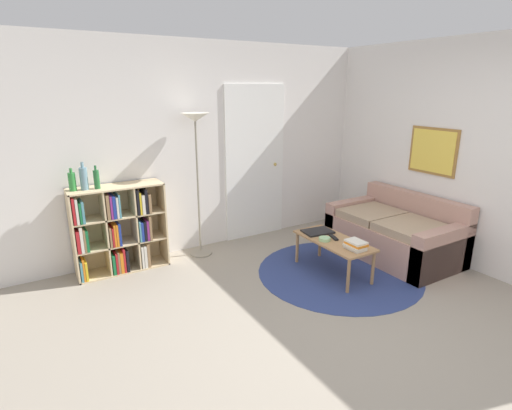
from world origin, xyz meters
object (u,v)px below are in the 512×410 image
object	(u,v)px
floor_lamp	(196,135)
bottle_right	(97,179)
bookshelf	(117,229)
bottle_middle	(84,178)
laptop	(318,231)
bowl	(325,239)
bottle_left	(72,181)
couch	(396,234)
coffee_table	(334,244)

from	to	relation	value
floor_lamp	bottle_right	distance (m)	1.21
bookshelf	bottle_middle	size ratio (longest dim) A/B	3.43
bottle_middle	bottle_right	size ratio (longest dim) A/B	1.18
laptop	bookshelf	bearing A→B (deg)	152.86
floor_lamp	bottle_middle	bearing A→B (deg)	177.71
bottle_middle	bowl	bearing A→B (deg)	-29.93
bowl	bottle_right	xyz separation A→B (m)	(-2.12, 1.27, 0.69)
laptop	bottle_left	world-z (taller)	bottle_left
floor_lamp	bottle_middle	world-z (taller)	floor_lamp
floor_lamp	couch	distance (m)	2.77
bookshelf	floor_lamp	distance (m)	1.40
bookshelf	bottle_left	size ratio (longest dim) A/B	4.19
floor_lamp	bowl	size ratio (longest dim) A/B	13.54
bookshelf	bowl	xyz separation A→B (m)	(1.95, -1.30, -0.08)
bookshelf	bottle_left	bearing A→B (deg)	179.15
floor_lamp	bottle_right	size ratio (longest dim) A/B	7.02
bowl	bookshelf	bearing A→B (deg)	146.46
couch	coffee_table	distance (m)	1.05
laptop	bowl	distance (m)	0.26
bookshelf	laptop	size ratio (longest dim) A/B	2.77
bowl	bottle_middle	bearing A→B (deg)	150.07
laptop	bottle_middle	world-z (taller)	bottle_middle
bottle_middle	floor_lamp	bearing A→B (deg)	-2.29
coffee_table	couch	bearing A→B (deg)	-0.04
bowl	laptop	bearing A→B (deg)	67.68
bookshelf	floor_lamp	bearing A→B (deg)	-3.30
bottle_middle	laptop	bearing A→B (deg)	-24.10
coffee_table	bottle_left	distance (m)	2.90
bowl	bottle_right	bearing A→B (deg)	149.11
laptop	bottle_middle	xyz separation A→B (m)	(-2.34, 1.05, 0.71)
couch	coffee_table	world-z (taller)	couch
couch	bowl	xyz separation A→B (m)	(-1.15, 0.04, 0.15)
couch	bottle_middle	distance (m)	3.74
coffee_table	bowl	size ratio (longest dim) A/B	7.35
bottle_left	bottle_middle	size ratio (longest dim) A/B	0.82
couch	bowl	bearing A→B (deg)	178.13
bottle_middle	bookshelf	bearing A→B (deg)	1.20
floor_lamp	coffee_table	xyz separation A→B (m)	(1.08, -1.28, -1.15)
bottle_left	couch	bearing A→B (deg)	-20.91
couch	bottle_left	xyz separation A→B (m)	(-3.50, 1.34, 0.83)
bookshelf	coffee_table	size ratio (longest dim) A/B	1.06
bookshelf	bowl	distance (m)	2.35
bowl	bottle_right	size ratio (longest dim) A/B	0.52
bookshelf	bottle_middle	bearing A→B (deg)	-178.80
laptop	bottle_right	world-z (taller)	bottle_right
bottle_middle	bottle_left	bearing A→B (deg)	174.06
floor_lamp	bottle_right	xyz separation A→B (m)	(-1.14, 0.03, -0.40)
coffee_table	floor_lamp	bearing A→B (deg)	130.21
bookshelf	bottle_left	world-z (taller)	bottle_left
bottle_right	bottle_middle	bearing A→B (deg)	169.61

